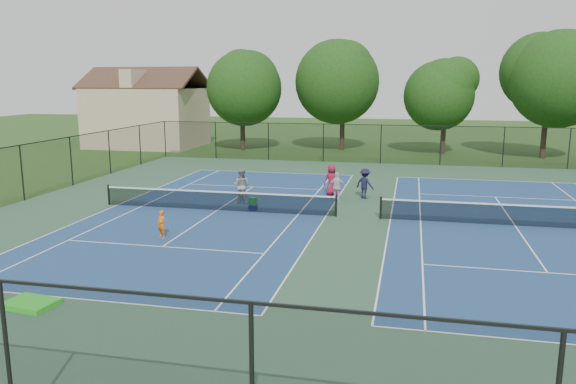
% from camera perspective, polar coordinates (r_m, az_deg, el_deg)
% --- Properties ---
extents(ground, '(140.00, 140.00, 0.00)m').
position_cam_1_polar(ground, '(26.75, 7.12, -2.61)').
color(ground, '#234716').
rests_on(ground, ground).
extents(court_pad, '(36.00, 36.00, 0.01)m').
position_cam_1_polar(court_pad, '(26.75, 7.12, -2.60)').
color(court_pad, '#30563C').
rests_on(court_pad, ground).
extents(tennis_court_left, '(12.00, 23.83, 1.07)m').
position_cam_1_polar(tennis_court_left, '(28.21, -7.18, -1.68)').
color(tennis_court_left, navy).
rests_on(tennis_court_left, ground).
extents(tennis_court_right, '(12.00, 23.83, 1.07)m').
position_cam_1_polar(tennis_court_right, '(27.03, 22.08, -3.01)').
color(tennis_court_right, navy).
rests_on(tennis_court_right, ground).
extents(perimeter_fence, '(36.08, 36.08, 3.02)m').
position_cam_1_polar(perimeter_fence, '(26.41, 7.20, 0.77)').
color(perimeter_fence, black).
rests_on(perimeter_fence, ground).
extents(tree_back_a, '(6.80, 6.80, 9.15)m').
position_cam_1_polar(tree_back_a, '(52.17, -4.70, 10.88)').
color(tree_back_a, '#2D2116').
rests_on(tree_back_a, ground).
extents(tree_back_b, '(7.60, 7.60, 10.03)m').
position_cam_1_polar(tree_back_b, '(52.25, 5.63, 11.47)').
color(tree_back_b, '#2D2116').
rests_on(tree_back_b, ground).
extents(tree_back_c, '(6.00, 6.00, 8.40)m').
position_cam_1_polar(tree_back_c, '(50.95, 15.71, 9.87)').
color(tree_back_c, '#2D2116').
rests_on(tree_back_c, ground).
extents(tree_back_d, '(7.80, 7.80, 10.37)m').
position_cam_1_polar(tree_back_d, '(51.00, 25.02, 10.76)').
color(tree_back_d, '#2D2116').
rests_on(tree_back_d, ground).
extents(clapboard_house, '(10.80, 8.10, 7.65)m').
position_cam_1_polar(clapboard_house, '(56.92, -14.10, 7.64)').
color(clapboard_house, tan).
rests_on(clapboard_house, ground).
extents(child_player, '(0.50, 0.42, 1.16)m').
position_cam_1_polar(child_player, '(23.65, -12.73, -3.21)').
color(child_player, orange).
rests_on(child_player, ground).
extents(instructor, '(0.98, 0.80, 1.87)m').
position_cam_1_polar(instructor, '(29.63, -4.74, 0.65)').
color(instructor, gray).
rests_on(instructor, ground).
extents(bystander_a, '(0.96, 0.44, 1.61)m').
position_cam_1_polar(bystander_a, '(29.88, 5.01, 0.48)').
color(bystander_a, silver).
rests_on(bystander_a, ground).
extents(bystander_b, '(1.24, 1.07, 1.67)m').
position_cam_1_polar(bystander_b, '(30.95, 7.81, 0.85)').
color(bystander_b, '#161732').
rests_on(bystander_b, ground).
extents(bystander_c, '(1.02, 0.88, 1.75)m').
position_cam_1_polar(bystander_c, '(31.59, 4.45, 1.22)').
color(bystander_c, maroon).
rests_on(bystander_c, ground).
extents(ball_crate, '(0.42, 0.39, 0.28)m').
position_cam_1_polar(ball_crate, '(28.05, -3.58, -1.59)').
color(ball_crate, navy).
rests_on(ball_crate, ground).
extents(ball_hopper, '(0.39, 0.34, 0.38)m').
position_cam_1_polar(ball_hopper, '(27.98, -3.59, -0.93)').
color(ball_hopper, green).
rests_on(ball_hopper, ball_crate).
extents(green_tarp, '(1.53, 1.18, 0.15)m').
position_cam_1_polar(green_tarp, '(18.02, -24.68, -10.26)').
color(green_tarp, '#19A717').
rests_on(green_tarp, ground).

